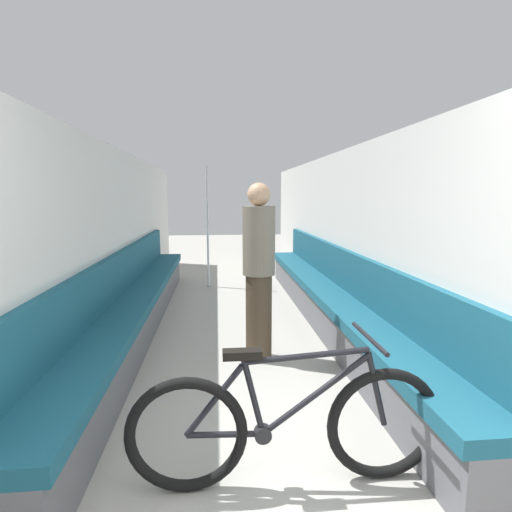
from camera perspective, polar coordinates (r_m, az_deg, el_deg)
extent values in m
cube|color=silver|center=(4.45, -20.70, 1.60)|extent=(0.10, 10.06, 2.08)
cube|color=silver|center=(4.56, 14.27, 2.06)|extent=(0.10, 10.06, 2.08)
cube|color=#5B5B60|center=(4.73, -16.41, -8.33)|extent=(0.37, 5.88, 0.38)
cube|color=#195166|center=(4.67, -16.54, -5.53)|extent=(0.44, 5.88, 0.10)
cube|color=#195166|center=(4.65, -18.90, -2.22)|extent=(0.07, 5.88, 0.45)
cube|color=#5B5B60|center=(4.82, 10.13, -7.80)|extent=(0.37, 5.88, 0.38)
cube|color=#195166|center=(4.76, 10.21, -5.04)|extent=(0.44, 5.88, 0.10)
cube|color=#195166|center=(4.75, 12.42, -1.73)|extent=(0.07, 5.88, 0.45)
torus|color=black|center=(2.28, -9.89, -23.92)|extent=(0.63, 0.06, 0.63)
torus|color=black|center=(2.44, 17.81, -21.88)|extent=(0.63, 0.06, 0.63)
cylinder|color=black|center=(2.28, -4.44, -24.08)|extent=(0.40, 0.03, 0.05)
cylinder|color=black|center=(2.18, -5.98, -19.85)|extent=(0.32, 0.03, 0.39)
cylinder|color=black|center=(2.18, -0.46, -19.20)|extent=(0.14, 0.03, 0.45)
cylinder|color=black|center=(2.23, 8.48, -19.00)|extent=(0.57, 0.03, 0.44)
cylinder|color=black|center=(2.13, 7.20, -13.99)|extent=(0.66, 0.03, 0.08)
cylinder|color=black|center=(2.32, 16.80, -17.71)|extent=(0.14, 0.03, 0.42)
cylinder|color=black|center=(2.29, 0.98, -24.04)|extent=(0.09, 0.06, 0.09)
cube|color=black|center=(2.08, -1.96, -13.85)|extent=(0.20, 0.07, 0.04)
cylinder|color=black|center=(2.19, 15.83, -11.17)|extent=(0.02, 0.46, 0.02)
cylinder|color=gray|center=(6.90, -6.78, -4.29)|extent=(0.08, 0.08, 0.01)
cylinder|color=silver|center=(6.74, -6.93, 4.20)|extent=(0.04, 0.04, 2.06)
cylinder|color=#473828|center=(3.80, 0.39, -8.68)|extent=(0.25, 0.25, 0.82)
cylinder|color=#756B5B|center=(3.65, 0.41, 2.20)|extent=(0.30, 0.30, 0.63)
sphere|color=tan|center=(3.63, 0.41, 8.79)|extent=(0.21, 0.21, 0.21)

